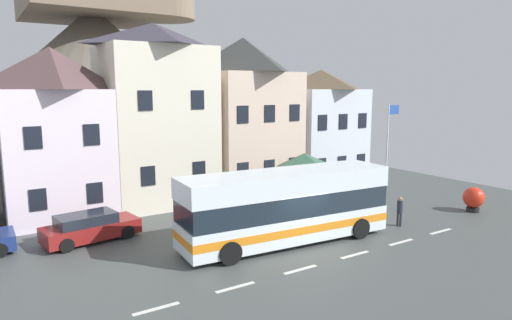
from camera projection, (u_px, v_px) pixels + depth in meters
ground_plane at (303, 250)px, 20.16m from camera, size 40.00×60.00×0.07m
townhouse_01 at (55, 134)px, 24.63m from camera, size 5.48×5.14×9.37m
townhouse_02 at (156, 115)px, 27.74m from camera, size 6.28×5.45×11.06m
townhouse_03 at (243, 115)px, 31.82m from camera, size 6.09×6.66×10.64m
townhouse_04 at (320, 126)px, 34.79m from camera, size 5.89×5.15×8.57m
hilltop_castle at (97, 77)px, 42.02m from camera, size 32.10×32.10×23.97m
transit_bus at (286, 207)px, 20.81m from camera, size 10.36×3.25×3.40m
bus_shelter at (304, 162)px, 26.14m from camera, size 3.60×3.60×3.44m
parked_car_00 at (90, 227)px, 21.19m from camera, size 4.54×2.34×1.35m
parked_car_01 at (324, 189)px, 29.36m from camera, size 4.73×2.31×1.31m
pedestrian_00 at (356, 195)px, 26.63m from camera, size 0.35×0.35×1.54m
pedestrian_01 at (400, 209)px, 23.48m from camera, size 0.30×0.32×1.57m
public_bench at (283, 196)px, 28.14m from camera, size 1.47×0.48×0.87m
flagpole at (388, 146)px, 27.68m from camera, size 0.95×0.10×6.22m
harbour_buoy at (474, 198)px, 26.25m from camera, size 1.21×1.21×1.46m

